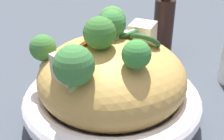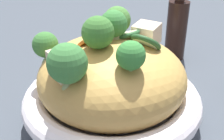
# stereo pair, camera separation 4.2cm
# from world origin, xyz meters

# --- Properties ---
(ground_plane) EXTENTS (3.00, 3.00, 0.00)m
(ground_plane) POSITION_xyz_m (0.00, 0.00, 0.00)
(ground_plane) COLOR #3A4149
(serving_bowl) EXTENTS (0.27, 0.27, 0.05)m
(serving_bowl) POSITION_xyz_m (0.00, 0.00, 0.03)
(serving_bowl) COLOR white
(serving_bowl) RESTS_ON ground_plane
(noodle_heap) EXTENTS (0.22, 0.22, 0.11)m
(noodle_heap) POSITION_xyz_m (0.00, 0.00, 0.07)
(noodle_heap) COLOR tan
(noodle_heap) RESTS_ON serving_bowl
(broccoli_florets) EXTENTS (0.18, 0.17, 0.08)m
(broccoli_florets) POSITION_xyz_m (-0.00, 0.03, 0.13)
(broccoli_florets) COLOR #96B674
(broccoli_florets) RESTS_ON serving_bowl
(carrot_coins) EXTENTS (0.04, 0.05, 0.02)m
(carrot_coins) POSITION_xyz_m (0.01, 0.02, 0.13)
(carrot_coins) COLOR orange
(carrot_coins) RESTS_ON serving_bowl
(zucchini_slices) EXTENTS (0.09, 0.07, 0.03)m
(zucchini_slices) POSITION_xyz_m (-0.00, -0.04, 0.13)
(zucchini_slices) COLOR beige
(zucchini_slices) RESTS_ON serving_bowl
(chicken_chunks) EXTENTS (0.10, 0.18, 0.04)m
(chicken_chunks) POSITION_xyz_m (0.00, 0.00, 0.12)
(chicken_chunks) COLOR #C7B88A
(chicken_chunks) RESTS_ON serving_bowl
(soy_sauce_bottle) EXTENTS (0.04, 0.04, 0.16)m
(soy_sauce_bottle) POSITION_xyz_m (0.16, -0.21, 0.07)
(soy_sauce_bottle) COLOR black
(soy_sauce_bottle) RESTS_ON ground_plane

